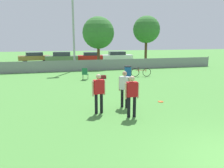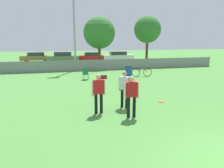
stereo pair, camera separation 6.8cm
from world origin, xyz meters
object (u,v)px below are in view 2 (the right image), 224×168
Objects in this scene: bicycle_sideline at (142,72)px; parked_car_white at (118,56)px; player_thrower_red at (132,93)px; parked_car_olive at (63,57)px; player_defender_red at (99,91)px; player_receiver_white at (124,87)px; tree_near_pole at (99,33)px; tree_far_right at (147,30)px; frisbee_disc at (161,102)px; gear_bag_sideline at (103,77)px; light_pole at (74,19)px; parked_car_red at (92,57)px; trash_bin at (129,72)px; parked_car_tan at (36,57)px; folding_chair_sideline at (86,73)px.

parked_car_white is at bearing 91.80° from bicycle_sideline.
player_thrower_red is 0.37× the size of parked_car_olive.
player_thrower_red reaches higher than parked_car_white.
player_receiver_white is at bearing 10.76° from player_defender_red.
tree_near_pole reaches higher than parked_car_white.
bicycle_sideline is at bearing 47.18° from player_defender_red.
frisbee_disc is at bearing -111.42° from tree_far_right.
tree_near_pole is at bearing -117.24° from parked_car_white.
gear_bag_sideline is (-1.33, 7.36, 0.12)m from frisbee_disc.
parked_car_red is (3.42, 9.74, -4.42)m from light_pole.
parked_car_red is at bearing 106.69° from bicycle_sideline.
frisbee_disc is at bearing -96.69° from trash_bin.
player_thrower_red is 0.36× the size of parked_car_white.
parked_car_tan is (-4.23, 24.82, -0.31)m from player_defender_red.
parked_car_tan is at bearing 110.65° from gear_bag_sideline.
tree_near_pole is 1.21× the size of parked_car_white.
gear_bag_sideline is 0.13× the size of parked_car_white.
bicycle_sideline is at bearing -61.16° from parked_car_olive.
folding_chair_sideline is (0.24, -5.50, -4.56)m from light_pole.
tree_near_pole is at bearing 36.87° from light_pole.
light_pole reaches higher than frisbee_disc.
tree_near_pole reaches higher than frisbee_disc.
parked_car_tan is at bearing 117.01° from trash_bin.
frisbee_disc is 25.14m from parked_car_tan.
tree_far_right reaches higher than parked_car_olive.
tree_far_right reaches higher than parked_car_tan.
tree_near_pole is 3.35× the size of player_defender_red.
trash_bin reaches higher than gear_bag_sideline.
tree_near_pole is 5.90× the size of trash_bin.
light_pole reaches higher than player_thrower_red.
parked_car_olive is at bearing 122.90° from bicycle_sideline.
light_pole reaches higher than folding_chair_sideline.
light_pole is 1.96× the size of parked_car_red.
player_thrower_red reaches higher than parked_car_olive.
player_defender_red reaches higher than trash_bin.
bicycle_sideline is (4.80, 0.17, -0.14)m from folding_chair_sideline.
parked_car_white reaches higher than frisbee_disc.
folding_chair_sideline is at bearing 110.37° from frisbee_disc.
player_thrower_red is 0.99× the size of bicycle_sideline.
frisbee_disc is 0.06× the size of parked_car_olive.
player_receiver_white is 1.39m from player_defender_red.
parked_car_tan is (-9.66, 16.48, 0.30)m from bicycle_sideline.
light_pole is 1.86× the size of parked_car_white.
folding_chair_sideline is (-0.53, 8.98, -0.47)m from player_thrower_red.
frisbee_disc is (2.19, 1.67, -0.97)m from player_thrower_red.
parked_car_tan reaches higher than folding_chair_sideline.
tree_far_right is 10.82m from trash_bin.
tree_near_pole is 8.31m from parked_car_olive.
parked_car_red is at bearing -80.71° from folding_chair_sideline.
player_thrower_red reaches higher than bicycle_sideline.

